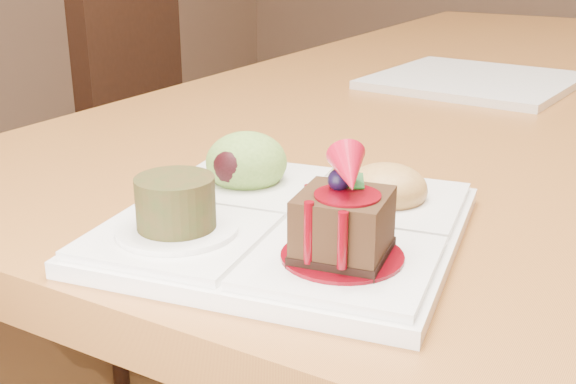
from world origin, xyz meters
The scene contains 4 objects.
dining_table centered at (0.00, 0.00, 0.68)m, with size 1.00×1.80×0.75m.
chair_left centered at (-0.80, 0.02, 0.54)m, with size 0.51×0.51×0.94m.
sampler_plate centered at (-0.07, -0.75, 0.77)m, with size 0.28×0.28×0.10m.
second_plate centered at (-0.12, -0.11, 0.76)m, with size 0.27×0.27×0.01m, color white.
Camera 1 is at (0.18, -1.18, 0.96)m, focal length 45.00 mm.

